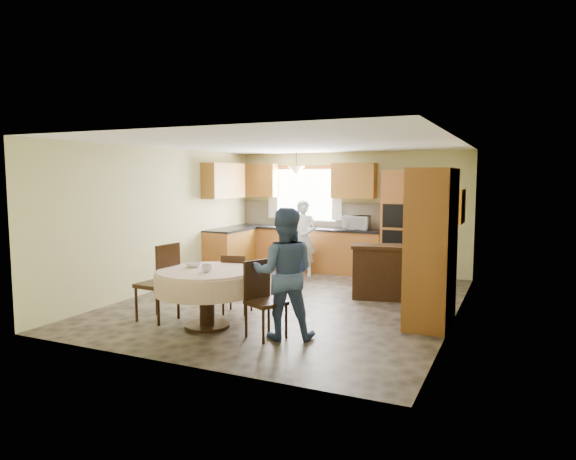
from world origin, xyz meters
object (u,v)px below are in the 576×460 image
(sideboard, at_px, (388,274))
(person_dining, at_px, (284,273))
(chair_back, at_px, (236,281))
(cupboard, at_px, (432,247))
(dining_table, at_px, (207,282))
(chair_right, at_px, (262,295))
(oven_tower, at_px, (400,224))
(person_sink, at_px, (303,238))
(chair_left, at_px, (162,278))

(sideboard, xyz_separation_m, person_dining, (-0.69, -2.53, 0.39))
(chair_back, bearing_deg, cupboard, -177.30)
(dining_table, height_order, chair_right, chair_right)
(oven_tower, bearing_deg, cupboard, -70.45)
(sideboard, bearing_deg, cupboard, -65.25)
(dining_table, bearing_deg, person_sink, 93.13)
(dining_table, distance_m, chair_right, 0.85)
(chair_right, height_order, person_dining, person_dining)
(chair_back, bearing_deg, dining_table, 76.52)
(oven_tower, distance_m, sideboard, 1.97)
(dining_table, relative_size, person_dining, 0.84)
(oven_tower, xyz_separation_m, chair_back, (-1.58, -3.69, -0.57))
(oven_tower, xyz_separation_m, person_dining, (-0.48, -4.38, -0.25))
(dining_table, distance_m, person_dining, 1.14)
(chair_left, bearing_deg, chair_right, 92.94)
(oven_tower, relative_size, dining_table, 1.56)
(oven_tower, xyz_separation_m, dining_table, (-1.60, -4.40, -0.46))
(oven_tower, relative_size, person_sink, 1.39)
(oven_tower, bearing_deg, chair_left, -117.81)
(person_dining, bearing_deg, oven_tower, -117.08)
(person_sink, bearing_deg, oven_tower, 5.66)
(chair_back, bearing_deg, sideboard, -145.79)
(dining_table, height_order, person_sink, person_sink)
(chair_left, distance_m, person_sink, 3.84)
(sideboard, distance_m, person_dining, 2.65)
(dining_table, bearing_deg, person_dining, 1.30)
(dining_table, bearing_deg, cupboard, 27.46)
(sideboard, distance_m, dining_table, 3.14)
(chair_back, bearing_deg, oven_tower, -124.76)
(person_dining, bearing_deg, cupboard, -159.51)
(oven_tower, distance_m, person_sink, 1.93)
(person_dining, bearing_deg, person_sink, -91.36)
(oven_tower, bearing_deg, person_sink, -161.27)
(cupboard, height_order, chair_back, cupboard)
(dining_table, xyz_separation_m, chair_left, (-0.73, -0.01, -0.00))
(dining_table, xyz_separation_m, person_dining, (1.12, 0.03, 0.21))
(oven_tower, bearing_deg, sideboard, -83.54)
(chair_left, relative_size, person_sink, 0.71)
(chair_right, relative_size, person_sink, 0.62)
(oven_tower, height_order, person_dining, oven_tower)
(sideboard, bearing_deg, person_sink, 136.80)
(sideboard, distance_m, chair_right, 2.77)
(cupboard, bearing_deg, chair_right, -141.82)
(chair_back, bearing_deg, chair_left, 32.54)
(sideboard, xyz_separation_m, chair_left, (-2.54, -2.56, 0.18))
(oven_tower, height_order, dining_table, oven_tower)
(sideboard, relative_size, dining_table, 0.86)
(chair_left, relative_size, person_dining, 0.67)
(oven_tower, bearing_deg, person_dining, -96.30)
(chair_back, distance_m, chair_right, 1.12)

